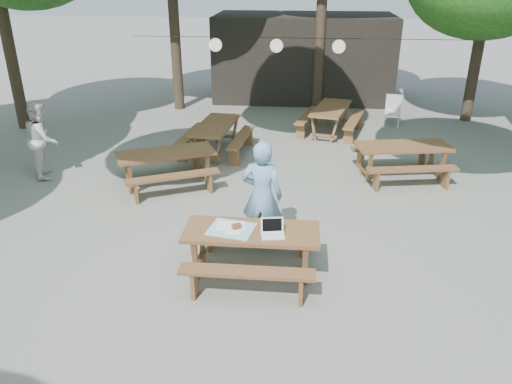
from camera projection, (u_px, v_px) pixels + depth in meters
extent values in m
plane|color=slate|center=(266.00, 244.00, 8.44)|extent=(80.00, 80.00, 0.00)
cube|color=black|center=(303.00, 57.00, 17.33)|extent=(6.00, 3.00, 2.80)
cube|color=#562F1E|center=(252.00, 232.00, 7.34)|extent=(2.00, 0.80, 0.06)
cube|color=#562F1E|center=(247.00, 272.00, 6.86)|extent=(1.90, 0.28, 0.05)
cube|color=#562F1E|center=(256.00, 227.00, 8.04)|extent=(1.90, 0.28, 0.05)
cube|color=#562F1E|center=(252.00, 254.00, 7.49)|extent=(1.70, 0.70, 0.69)
cube|color=#562F1E|center=(166.00, 153.00, 10.41)|extent=(2.15, 1.58, 0.06)
cube|color=#562F1E|center=(173.00, 176.00, 9.96)|extent=(1.84, 1.06, 0.05)
cube|color=#562F1E|center=(161.00, 155.00, 11.08)|extent=(1.84, 1.06, 0.05)
cube|color=#562F1E|center=(167.00, 170.00, 10.56)|extent=(1.84, 1.36, 0.69)
cube|color=#562F1E|center=(403.00, 146.00, 10.80)|extent=(2.11, 1.14, 0.06)
cube|color=#562F1E|center=(413.00, 169.00, 10.33)|extent=(1.92, 0.61, 0.05)
cube|color=#562F1E|center=(392.00, 148.00, 11.50)|extent=(1.92, 0.61, 0.05)
cube|color=#562F1E|center=(401.00, 163.00, 10.96)|extent=(1.80, 0.99, 0.69)
cube|color=#562F1E|center=(215.00, 125.00, 12.23)|extent=(1.01, 2.07, 0.06)
cube|color=#562F1E|center=(241.00, 137.00, 12.22)|extent=(0.48, 1.92, 0.05)
cube|color=#562F1E|center=(191.00, 134.00, 12.46)|extent=(0.48, 1.92, 0.05)
cube|color=#562F1E|center=(216.00, 140.00, 12.39)|extent=(0.88, 1.77, 0.69)
cube|color=#562F1E|center=(331.00, 108.00, 13.69)|extent=(1.26, 2.13, 0.06)
cube|color=#562F1E|center=(354.00, 120.00, 13.61)|extent=(0.73, 1.91, 0.05)
cube|color=#562F1E|center=(308.00, 116.00, 14.00)|extent=(0.73, 1.91, 0.05)
cube|color=#562F1E|center=(330.00, 121.00, 13.85)|extent=(1.09, 1.82, 0.69)
imported|color=#6B9CC4|center=(262.00, 196.00, 8.02)|extent=(0.72, 0.53, 1.84)
imported|color=silver|center=(43.00, 139.00, 10.86)|extent=(0.90, 1.00, 1.70)
cube|color=silver|center=(392.00, 113.00, 14.42)|extent=(0.51, 0.51, 0.04)
cube|color=silver|center=(394.00, 103.00, 14.48)|extent=(0.44, 0.11, 0.48)
cube|color=silver|center=(392.00, 120.00, 14.50)|extent=(0.49, 0.49, 0.38)
cube|color=white|center=(273.00, 236.00, 7.16)|extent=(0.36, 0.28, 0.02)
cube|color=white|center=(272.00, 225.00, 7.22)|extent=(0.34, 0.11, 0.23)
cube|color=black|center=(272.00, 225.00, 7.21)|extent=(0.28, 0.09, 0.19)
cube|color=#3C9ACC|center=(231.00, 229.00, 7.35)|extent=(0.75, 0.67, 0.01)
cube|color=white|center=(234.00, 230.00, 7.33)|extent=(0.22, 0.30, 0.00)
cube|color=white|center=(238.00, 226.00, 7.43)|extent=(0.25, 0.32, 0.00)
cube|color=white|center=(224.00, 226.00, 7.42)|extent=(0.23, 0.31, 0.00)
cube|color=brown|center=(237.00, 226.00, 7.34)|extent=(0.16, 0.14, 0.06)
cylinder|color=black|center=(304.00, 38.00, 12.76)|extent=(9.00, 0.02, 0.02)
sphere|color=white|center=(215.00, 45.00, 13.04)|extent=(0.34, 0.34, 0.34)
sphere|color=white|center=(276.00, 46.00, 12.90)|extent=(0.34, 0.34, 0.34)
sphere|color=white|center=(339.00, 47.00, 12.77)|extent=(0.34, 0.34, 0.34)
cylinder|color=#2D2319|center=(8.00, 40.00, 13.51)|extent=(0.32, 0.32, 4.89)
cylinder|color=#2D2319|center=(174.00, 25.00, 15.36)|extent=(0.32, 0.32, 5.24)
cylinder|color=#2D2319|center=(321.00, 22.00, 15.39)|extent=(0.32, 0.32, 5.43)
cylinder|color=#2D2319|center=(478.00, 48.00, 14.34)|extent=(0.32, 0.32, 4.23)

